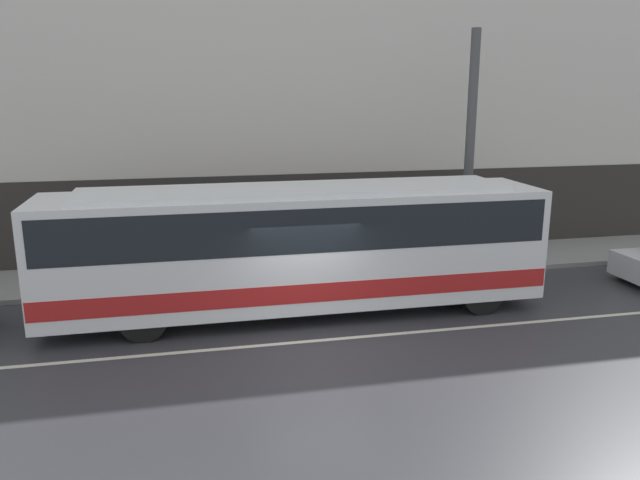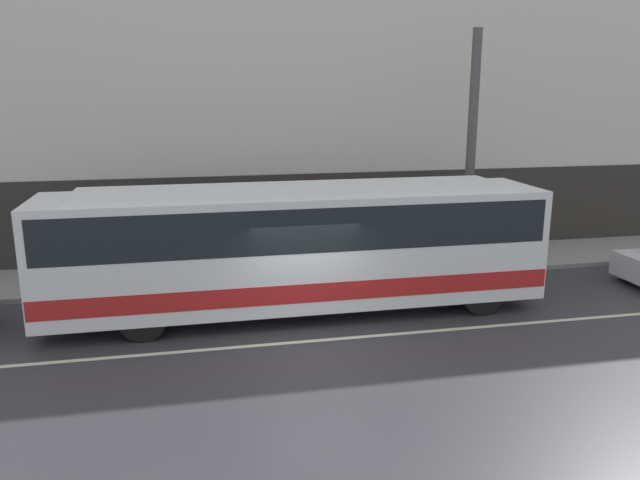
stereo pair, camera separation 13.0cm
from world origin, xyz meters
name	(u,v)px [view 2 (the right image)]	position (x,y,z in m)	size (l,w,h in m)	color
ground_plane	(311,341)	(0.00, 0.00, 0.00)	(60.00, 60.00, 0.00)	#333338
sidewalk	(277,270)	(0.00, 5.50, 0.07)	(60.00, 2.99, 0.14)	gray
building_facade	(266,62)	(0.00, 7.13, 6.27)	(60.00, 0.35, 12.95)	silver
lane_stripe	(311,341)	(0.00, 0.00, 0.00)	(54.00, 0.14, 0.01)	beige
transit_bus	(297,243)	(0.02, 1.91, 1.79)	(12.16, 2.51, 3.18)	white
utility_pole_near	(471,152)	(5.74, 4.55, 3.65)	(0.28, 0.28, 7.02)	#4C4C4F
pedestrian_waiting	(186,243)	(-2.70, 5.90, 0.96)	(0.36, 0.36, 1.75)	#333338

